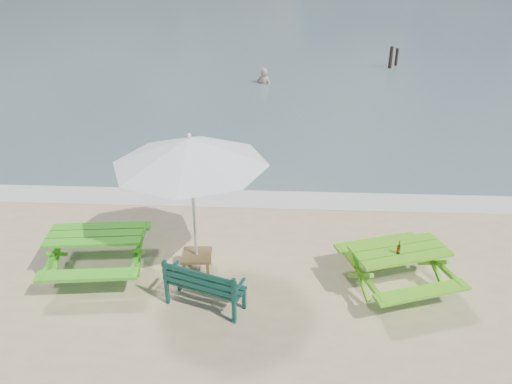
# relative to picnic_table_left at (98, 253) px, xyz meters

# --- Properties ---
(foam_strip) EXTENTS (22.00, 0.90, 0.01)m
(foam_strip) POSITION_rel_picnic_table_left_xyz_m (2.69, 2.96, -0.38)
(foam_strip) COLOR silver
(foam_strip) RESTS_ON ground
(picnic_table_left) EXTENTS (1.86, 2.03, 0.80)m
(picnic_table_left) POSITION_rel_picnic_table_left_xyz_m (0.00, 0.00, 0.00)
(picnic_table_left) COLOR green
(picnic_table_left) RESTS_ON ground
(picnic_table_right) EXTENTS (2.10, 2.21, 0.77)m
(picnic_table_right) POSITION_rel_picnic_table_left_xyz_m (5.30, -0.21, -0.01)
(picnic_table_right) COLOR #5BB61B
(picnic_table_right) RESTS_ON ground
(park_bench) EXTENTS (1.39, 0.86, 0.81)m
(park_bench) POSITION_rel_picnic_table_left_xyz_m (2.07, -0.89, -0.13)
(park_bench) COLOR #0E3B31
(park_bench) RESTS_ON ground
(side_table) EXTENTS (0.55, 0.55, 0.34)m
(side_table) POSITION_rel_picnic_table_left_xyz_m (1.77, 0.11, -0.21)
(side_table) COLOR brown
(side_table) RESTS_ON ground
(patio_umbrella) EXTENTS (2.77, 2.77, 2.60)m
(patio_umbrella) POSITION_rel_picnic_table_left_xyz_m (1.77, 0.11, 1.98)
(patio_umbrella) COLOR silver
(patio_umbrella) RESTS_ON ground
(beer_bottle) EXTENTS (0.06, 0.06, 0.24)m
(beer_bottle) POSITION_rel_picnic_table_left_xyz_m (5.24, -0.33, 0.46)
(beer_bottle) COLOR #984516
(beer_bottle) RESTS_ON picnic_table_right
(swimmer) EXTENTS (0.78, 0.65, 1.83)m
(swimmer) POSITION_rel_picnic_table_left_xyz_m (2.50, 13.68, -0.62)
(swimmer) COLOR tan
(swimmer) RESTS_ON ground
(mooring_pilings) EXTENTS (0.56, 0.76, 1.22)m
(mooring_pilings) POSITION_rel_picnic_table_left_xyz_m (8.54, 17.08, -0.01)
(mooring_pilings) COLOR black
(mooring_pilings) RESTS_ON ground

